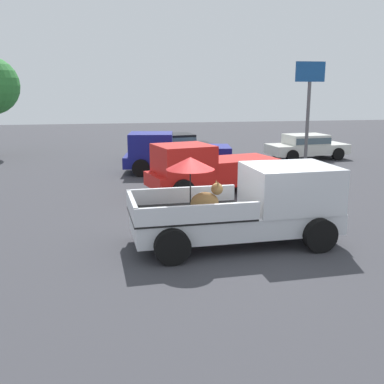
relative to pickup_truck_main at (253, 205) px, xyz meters
name	(u,v)px	position (x,y,z in m)	size (l,w,h in m)	color
ground_plane	(235,243)	(-0.45, -0.01, -0.96)	(80.00, 80.00, 0.00)	#38383D
pickup_truck_main	(253,205)	(0.00, 0.00, 0.00)	(5.12, 2.42, 2.23)	black
pickup_truck_red	(173,153)	(-0.58, 9.78, -0.08)	(5.02, 2.74, 1.80)	black
pickup_truck_far	(208,169)	(0.12, 5.64, -0.08)	(5.09, 3.01, 1.80)	black
parked_sedan_near	(172,145)	(-0.03, 13.97, -0.22)	(4.51, 2.45, 1.33)	black
parked_sedan_far	(307,145)	(7.08, 12.49, -0.22)	(4.45, 2.31, 1.33)	black
motel_sign	(309,94)	(5.81, 9.79, 2.52)	(1.40, 0.16, 4.94)	#59595B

